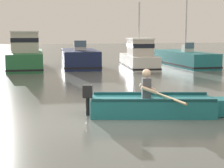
{
  "coord_description": "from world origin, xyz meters",
  "views": [
    {
      "loc": [
        -2.25,
        -8.31,
        2.11
      ],
      "look_at": [
        0.54,
        2.33,
        0.55
      ],
      "focal_mm": 58.66,
      "sensor_mm": 36.0,
      "label": 1
    }
  ],
  "objects_px": {
    "rowboat_with_person": "(155,105)",
    "moored_boat_white": "(139,57)",
    "moored_boat_green": "(26,54)",
    "moored_boat_teal": "(184,59)",
    "moored_boat_navy": "(80,59)"
  },
  "relations": [
    {
      "from": "rowboat_with_person",
      "to": "moored_boat_navy",
      "type": "distance_m",
      "value": 13.33
    },
    {
      "from": "rowboat_with_person",
      "to": "moored_boat_teal",
      "type": "distance_m",
      "value": 14.3
    },
    {
      "from": "moored_boat_white",
      "to": "moored_boat_teal",
      "type": "height_order",
      "value": "moored_boat_teal"
    },
    {
      "from": "moored_boat_navy",
      "to": "moored_boat_teal",
      "type": "bearing_deg",
      "value": -6.79
    },
    {
      "from": "rowboat_with_person",
      "to": "moored_boat_green",
      "type": "height_order",
      "value": "moored_boat_green"
    },
    {
      "from": "rowboat_with_person",
      "to": "moored_boat_navy",
      "type": "bearing_deg",
      "value": 88.6
    },
    {
      "from": "rowboat_with_person",
      "to": "moored_boat_green",
      "type": "relative_size",
      "value": 0.56
    },
    {
      "from": "moored_boat_navy",
      "to": "moored_boat_teal",
      "type": "height_order",
      "value": "moored_boat_teal"
    },
    {
      "from": "moored_boat_navy",
      "to": "moored_boat_white",
      "type": "bearing_deg",
      "value": -22.6
    },
    {
      "from": "moored_boat_teal",
      "to": "moored_boat_navy",
      "type": "bearing_deg",
      "value": 173.21
    },
    {
      "from": "moored_boat_green",
      "to": "moored_boat_white",
      "type": "distance_m",
      "value": 6.67
    },
    {
      "from": "moored_boat_navy",
      "to": "moored_boat_white",
      "type": "distance_m",
      "value": 3.6
    },
    {
      "from": "moored_boat_teal",
      "to": "moored_boat_white",
      "type": "bearing_deg",
      "value": -169.4
    },
    {
      "from": "moored_boat_green",
      "to": "moored_boat_white",
      "type": "relative_size",
      "value": 1.34
    },
    {
      "from": "rowboat_with_person",
      "to": "moored_boat_white",
      "type": "height_order",
      "value": "moored_boat_white"
    }
  ]
}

